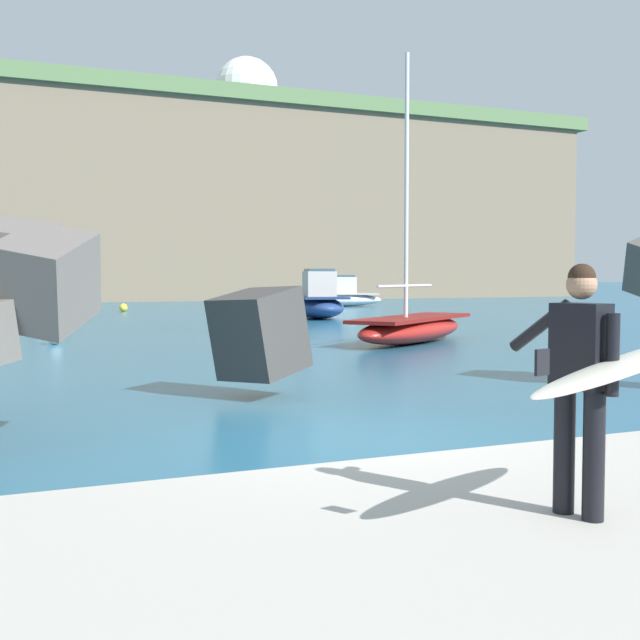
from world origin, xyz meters
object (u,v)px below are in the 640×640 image
boat_near_centre (46,299)px  mooring_buoy_outer (123,308)px  boat_mid_right (318,303)px  boat_mid_centre (412,327)px  mooring_buoy_middle (55,337)px  radar_dome (247,97)px  boat_near_left (335,297)px  surfer_with_board (596,371)px

boat_near_centre → mooring_buoy_outer: (3.83, -2.29, -0.45)m
boat_mid_right → boat_near_centre: bearing=129.0°
boat_mid_centre → mooring_buoy_outer: (-3.88, 24.42, -0.24)m
mooring_buoy_outer → mooring_buoy_middle: bearing=-105.2°
boat_mid_centre → mooring_buoy_middle: 10.18m
boat_mid_right → radar_dome: 60.79m
radar_dome → boat_near_centre: bearing=-121.8°
boat_mid_right → mooring_buoy_outer: (-6.84, 10.88, -0.50)m
boat_near_left → boat_mid_right: boat_mid_right is taller
boat_mid_right → radar_dome: size_ratio=0.51×
surfer_with_board → boat_mid_right: size_ratio=0.42×
boat_near_centre → mooring_buoy_outer: bearing=-30.8°
boat_mid_centre → radar_dome: bearing=75.2°
boat_near_centre → mooring_buoy_outer: boat_near_centre is taller
surfer_with_board → boat_near_left: size_ratio=0.33×
boat_mid_centre → boat_mid_right: size_ratio=1.63×
boat_near_centre → mooring_buoy_outer: size_ratio=12.42×
radar_dome → boat_mid_right: bearing=-105.4°
boat_near_left → boat_mid_centre: size_ratio=0.78×
mooring_buoy_middle → mooring_buoy_outer: bearing=74.8°
boat_mid_centre → boat_near_centre: bearing=106.1°
boat_mid_centre → mooring_buoy_middle: (-9.55, 3.51, -0.24)m
surfer_with_board → boat_near_centre: (0.20, 42.79, -0.60)m
boat_mid_right → mooring_buoy_outer: boat_mid_right is taller
boat_mid_right → mooring_buoy_middle: 16.04m
surfer_with_board → boat_near_left: 46.01m
boat_near_centre → boat_mid_right: bearing=-51.0°
mooring_buoy_middle → radar_dome: bearing=66.9°
boat_near_left → mooring_buoy_outer: bearing=-171.8°
boat_near_left → boat_mid_centre: 28.14m
radar_dome → surfer_with_board: bearing=-107.1°
radar_dome → boat_mid_centre: bearing=-104.8°
mooring_buoy_outer → radar_dome: size_ratio=0.04×
mooring_buoy_middle → mooring_buoy_outer: (5.67, 20.91, 0.00)m
mooring_buoy_outer → radar_dome: radar_dome is taller
surfer_with_board → mooring_buoy_outer: size_ratio=4.81×
mooring_buoy_outer → boat_near_centre: bearing=149.2°
surfer_with_board → radar_dome: bearing=72.9°
mooring_buoy_outer → radar_dome: bearing=63.4°
surfer_with_board → mooring_buoy_middle: 19.69m
boat_mid_right → mooring_buoy_middle: size_ratio=11.38×
surfer_with_board → mooring_buoy_middle: (-1.63, 19.60, -1.06)m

